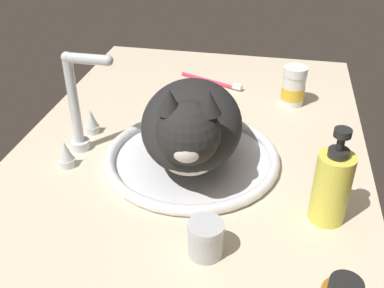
# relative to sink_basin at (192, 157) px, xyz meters

# --- Properties ---
(countertop) EXTENTS (1.20, 0.74, 0.03)m
(countertop) POSITION_rel_sink_basin_xyz_m (-0.00, 0.01, -0.02)
(countertop) COLOR beige
(countertop) RESTS_ON ground
(sink_basin) EXTENTS (0.35, 0.35, 0.02)m
(sink_basin) POSITION_rel_sink_basin_xyz_m (0.00, 0.00, 0.00)
(sink_basin) COLOR white
(sink_basin) RESTS_ON countertop
(faucet) EXTENTS (0.17, 0.11, 0.22)m
(faucet) POSITION_rel_sink_basin_xyz_m (-0.00, 0.23, 0.08)
(faucet) COLOR silver
(faucet) RESTS_ON countertop
(cat) EXTENTS (0.40, 0.23, 0.19)m
(cat) POSITION_rel_sink_basin_xyz_m (-0.02, -0.00, 0.09)
(cat) COLOR black
(cat) RESTS_ON sink_basin
(soap_pump_bottle) EXTENTS (0.06, 0.06, 0.18)m
(soap_pump_bottle) POSITION_rel_sink_basin_xyz_m (-0.12, -0.26, 0.06)
(soap_pump_bottle) COLOR #E5DB4C
(soap_pump_bottle) RESTS_ON countertop
(metal_jar) EXTENTS (0.06, 0.06, 0.06)m
(metal_jar) POSITION_rel_sink_basin_xyz_m (-0.24, -0.07, 0.02)
(metal_jar) COLOR #B2B5BA
(metal_jar) RESTS_ON countertop
(pill_bottle) EXTENTS (0.06, 0.06, 0.10)m
(pill_bottle) POSITION_rel_sink_basin_xyz_m (0.30, -0.20, 0.04)
(pill_bottle) COLOR white
(pill_bottle) RESTS_ON countertop
(toothbrush) EXTENTS (0.08, 0.18, 0.02)m
(toothbrush) POSITION_rel_sink_basin_xyz_m (0.38, 0.02, -0.00)
(toothbrush) COLOR #D83359
(toothbrush) RESTS_ON countertop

